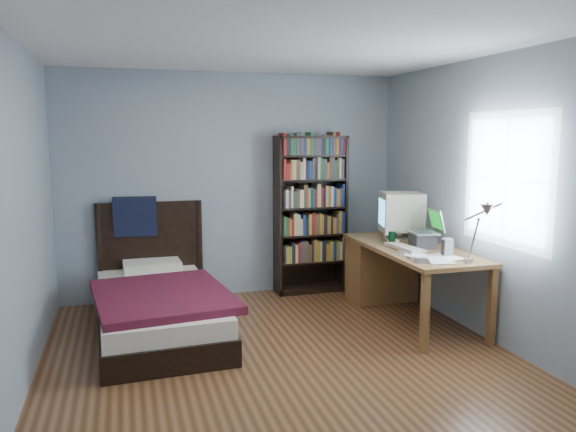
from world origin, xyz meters
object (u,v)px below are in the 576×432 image
object	(u,v)px
bookshelf	(310,214)
bed	(157,302)
crt_monitor	(400,212)
soda_can	(392,237)
laptop	(424,237)
desk_lamp	(485,216)
desk	(389,266)
speaker	(447,247)
keyboard	(405,248)

from	to	relation	value
bookshelf	bed	bearing A→B (deg)	-155.71
crt_monitor	soda_can	xyz separation A→B (m)	(-0.17, -0.17, -0.22)
laptop	bed	world-z (taller)	bed
bookshelf	soda_can	bearing A→B (deg)	-61.36
desk_lamp	soda_can	size ratio (longest dim) A/B	4.80
desk	soda_can	size ratio (longest dim) A/B	14.80
soda_can	bookshelf	xyz separation A→B (m)	(-0.54, 0.99, 0.12)
laptop	bed	distance (m)	2.64
desk	laptop	world-z (taller)	laptop
crt_monitor	laptop	distance (m)	0.50
laptop	bookshelf	xyz separation A→B (m)	(-0.73, 1.28, 0.07)
crt_monitor	soda_can	size ratio (longest dim) A/B	4.45
desk	speaker	world-z (taller)	speaker
laptop	desk_lamp	xyz separation A→B (m)	(-0.08, -1.03, 0.35)
desk	speaker	size ratio (longest dim) A/B	10.85
bed	laptop	bearing A→B (deg)	-10.62
crt_monitor	soda_can	world-z (taller)	crt_monitor
soda_can	bed	bearing A→B (deg)	175.65
desk	bed	xyz separation A→B (m)	(-2.43, -0.07, -0.17)
speaker	bed	world-z (taller)	bed
desk_lamp	soda_can	world-z (taller)	desk_lamp
keyboard	bed	world-z (taller)	bed
crt_monitor	laptop	xyz separation A→B (m)	(0.02, -0.47, -0.18)
crt_monitor	speaker	world-z (taller)	crt_monitor
desk	crt_monitor	size ratio (longest dim) A/B	3.33
laptop	keyboard	bearing A→B (deg)	-169.50
crt_monitor	desk_lamp	world-z (taller)	desk_lamp
desk	bookshelf	size ratio (longest dim) A/B	0.97
laptop	keyboard	world-z (taller)	laptop
soda_can	bookshelf	size ratio (longest dim) A/B	0.07
soda_can	keyboard	bearing A→B (deg)	-95.19
keyboard	bed	size ratio (longest dim) A/B	0.21
crt_monitor	bookshelf	world-z (taller)	bookshelf
keyboard	desk	bearing A→B (deg)	70.45
bookshelf	bed	world-z (taller)	bookshelf
speaker	bed	xyz separation A→B (m)	(-2.53, 0.89, -0.56)
laptop	soda_can	distance (m)	0.36
desk_lamp	keyboard	distance (m)	1.10
desk	desk_lamp	size ratio (longest dim) A/B	3.09
keyboard	speaker	distance (m)	0.44
laptop	keyboard	size ratio (longest dim) A/B	0.81
speaker	desk_lamp	bearing A→B (deg)	-89.02
desk	keyboard	bearing A→B (deg)	-102.39
bed	bookshelf	bearing A→B (deg)	24.29
desk	desk_lamp	distance (m)	1.75
keyboard	soda_can	bearing A→B (deg)	77.65
laptop	bed	xyz separation A→B (m)	(-2.53, 0.47, -0.58)
keyboard	laptop	bearing A→B (deg)	3.34
crt_monitor	bed	size ratio (longest dim) A/B	0.24
bed	speaker	bearing A→B (deg)	-19.34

